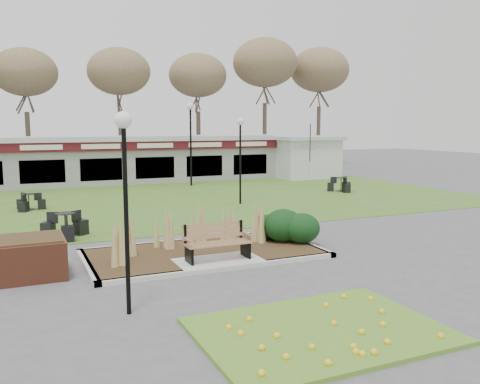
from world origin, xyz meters
name	(u,v)px	position (x,y,z in m)	size (l,w,h in m)	color
ground	(220,266)	(0.00, 0.00, 0.00)	(100.00, 100.00, 0.00)	#515154
lawn	(125,202)	(0.00, 12.00, 0.01)	(34.00, 16.00, 0.02)	#3F6B21
flower_bed	(320,329)	(0.00, -4.60, 0.07)	(4.20, 3.00, 0.16)	#477722
planting_bed	(244,237)	(1.27, 1.35, 0.37)	(6.75, 3.40, 1.27)	#332014
park_bench	(217,242)	(0.00, 0.25, 0.59)	(1.70, 0.66, 0.93)	olive
brick_planter	(32,257)	(-4.40, 1.00, 0.48)	(1.50, 1.50, 0.95)	brown
food_pavilion	(97,160)	(0.00, 19.96, 1.48)	(24.60, 3.40, 2.90)	gray
service_hut	(305,156)	(13.50, 18.00, 1.45)	(4.40, 3.40, 2.83)	silver
tree_backdrop	(77,59)	(0.00, 28.00, 8.36)	(47.24, 5.24, 10.36)	#47382B
lamp_post_near_right	(125,168)	(-2.82, -2.34, 2.78)	(0.32, 0.32, 3.82)	black
lamp_post_mid_right	(240,142)	(4.65, 9.10, 2.83)	(0.32, 0.32, 3.89)	black
lamp_post_far_right	(191,126)	(4.88, 16.70, 3.54)	(0.40, 0.40, 4.86)	black
bistro_set_b	(29,205)	(-4.16, 11.22, 0.25)	(1.14, 1.29, 0.69)	black
bistro_set_c	(66,229)	(-3.27, 5.00, 0.29)	(1.50, 1.30, 0.80)	black
bistro_set_d	(341,187)	(11.41, 10.87, 0.27)	(1.42, 1.30, 0.76)	black
patio_umbrella	(310,158)	(11.30, 13.89, 1.62)	(2.45, 2.48, 2.56)	black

